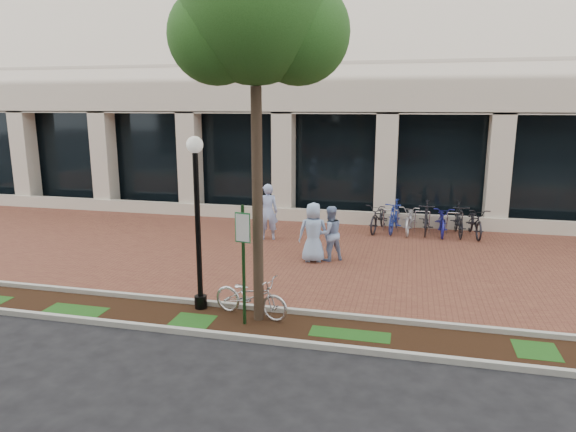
% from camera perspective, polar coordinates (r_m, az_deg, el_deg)
% --- Properties ---
extents(ground, '(120.00, 120.00, 0.00)m').
position_cam_1_polar(ground, '(15.75, 2.31, -4.35)').
color(ground, black).
rests_on(ground, ground).
extents(brick_plaza, '(40.00, 9.00, 0.01)m').
position_cam_1_polar(brick_plaza, '(15.75, 2.31, -4.33)').
color(brick_plaza, brown).
rests_on(brick_plaza, ground).
extents(planting_strip, '(40.00, 1.50, 0.01)m').
position_cam_1_polar(planting_strip, '(10.96, -3.16, -12.00)').
color(planting_strip, black).
rests_on(planting_strip, ground).
extents(curb_plaza_side, '(40.00, 0.12, 0.12)m').
position_cam_1_polar(curb_plaza_side, '(11.59, -2.09, -10.28)').
color(curb_plaza_side, '#ABACA2').
rests_on(curb_plaza_side, ground).
extents(curb_street_side, '(40.00, 0.12, 0.12)m').
position_cam_1_polar(curb_street_side, '(10.28, -4.39, -13.38)').
color(curb_street_side, '#ABACA2').
rests_on(curb_street_side, ground).
extents(parking_sign, '(0.34, 0.07, 2.55)m').
position_cam_1_polar(parking_sign, '(10.45, -5.01, -3.83)').
color(parking_sign, '#153B18').
rests_on(parking_sign, ground).
extents(lamppost, '(0.36, 0.36, 3.86)m').
position_cam_1_polar(lamppost, '(11.30, -10.04, 0.26)').
color(lamppost, black).
rests_on(lamppost, ground).
extents(street_tree, '(3.42, 2.85, 7.71)m').
position_cam_1_polar(street_tree, '(10.42, -3.38, 20.96)').
color(street_tree, '#4A392A').
rests_on(street_tree, ground).
extents(locked_bicycle, '(1.87, 1.00, 0.93)m').
position_cam_1_polar(locked_bicycle, '(11.22, -4.14, -8.87)').
color(locked_bicycle, silver).
rests_on(locked_bicycle, ground).
extents(pedestrian_left, '(0.80, 0.64, 1.92)m').
position_cam_1_polar(pedestrian_left, '(17.31, -2.28, 0.46)').
color(pedestrian_left, '#9CB2E9').
rests_on(pedestrian_left, ground).
extents(pedestrian_mid, '(1.00, 0.95, 1.63)m').
position_cam_1_polar(pedestrian_mid, '(15.06, 4.67, -1.94)').
color(pedestrian_mid, '#8EA7D4').
rests_on(pedestrian_mid, ground).
extents(pedestrian_right, '(0.95, 0.72, 1.75)m').
position_cam_1_polar(pedestrian_right, '(14.88, 2.84, -1.84)').
color(pedestrian_right, '#95B4DE').
rests_on(pedestrian_right, ground).
extents(bike_rack_cluster, '(4.29, 2.08, 1.15)m').
position_cam_1_polar(bike_rack_cluster, '(18.83, 15.10, -0.30)').
color(bike_rack_cluster, black).
rests_on(bike_rack_cluster, ground).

